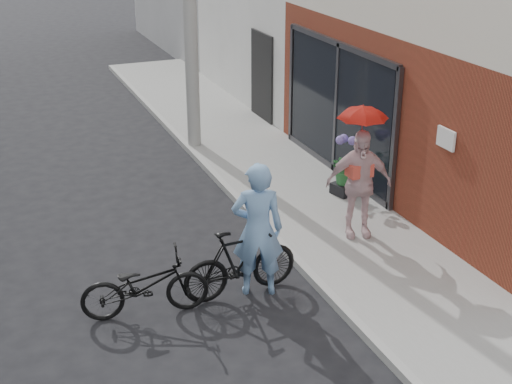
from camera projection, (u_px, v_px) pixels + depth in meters
ground at (252, 295)px, 9.89m from camera, size 80.00×80.00×0.00m
sidewalk at (321, 211)px, 12.30m from camera, size 2.20×24.00×0.12m
curb at (259, 222)px, 11.89m from camera, size 0.12×24.00×0.12m
officer at (258, 230)px, 9.60m from camera, size 0.81×0.66×1.93m
bike_left at (145, 285)px, 9.28m from camera, size 1.74×0.82×0.88m
bike_right at (240, 262)px, 9.72m from camera, size 1.70×0.57×1.01m
kimono_woman at (359, 184)px, 11.02m from camera, size 1.10×0.72×1.74m
parasol at (363, 109)px, 10.54m from camera, size 0.73×0.73×0.64m
planter at (344, 189)px, 12.81m from camera, size 0.46×0.46×0.20m
potted_plant at (345, 168)px, 12.65m from camera, size 0.53×0.46×0.58m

